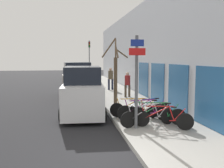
% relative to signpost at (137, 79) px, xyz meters
% --- Properties ---
extents(ground_plane, '(80.00, 80.00, 0.00)m').
position_rel_signpost_xyz_m(ground_plane, '(-1.60, 8.70, -1.96)').
color(ground_plane, black).
extents(sidewalk_curb, '(3.20, 32.00, 0.15)m').
position_rel_signpost_xyz_m(sidewalk_curb, '(1.00, 11.50, -1.88)').
color(sidewalk_curb, '#9E9B93').
rests_on(sidewalk_curb, ground).
extents(building_facade, '(0.23, 32.00, 6.50)m').
position_rel_signpost_xyz_m(building_facade, '(2.75, 11.39, 1.27)').
color(building_facade, '#B2B7C1').
rests_on(building_facade, ground).
extents(signpost, '(0.60, 0.13, 3.34)m').
position_rel_signpost_xyz_m(signpost, '(0.00, 0.00, 0.00)').
color(signpost, '#595B60').
rests_on(signpost, sidewalk_curb).
extents(bicycle_0, '(1.94, 1.02, 0.85)m').
position_rel_signpost_xyz_m(bicycle_0, '(0.93, -0.21, -1.44)').
color(bicycle_0, black).
rests_on(bicycle_0, sidewalk_curb).
extents(bicycle_1, '(2.23, 0.51, 0.85)m').
position_rel_signpost_xyz_m(bicycle_1, '(0.53, 0.18, -1.44)').
color(bicycle_1, black).
rests_on(bicycle_1, sidewalk_curb).
extents(bicycle_2, '(1.97, 0.86, 0.87)m').
position_rel_signpost_xyz_m(bicycle_2, '(1.00, 0.43, -1.44)').
color(bicycle_2, black).
rests_on(bicycle_2, sidewalk_curb).
extents(bicycle_3, '(2.22, 0.44, 0.90)m').
position_rel_signpost_xyz_m(bicycle_3, '(0.62, 0.95, -1.42)').
color(bicycle_3, black).
rests_on(bicycle_3, sidewalk_curb).
extents(bicycle_4, '(2.08, 0.78, 0.87)m').
position_rel_signpost_xyz_m(bicycle_4, '(0.94, 1.32, -1.43)').
color(bicycle_4, black).
rests_on(bicycle_4, sidewalk_curb).
extents(bicycle_5, '(2.10, 0.76, 0.86)m').
position_rel_signpost_xyz_m(bicycle_5, '(0.39, 1.54, -1.44)').
color(bicycle_5, black).
rests_on(bicycle_5, sidewalk_curb).
extents(parked_car_0, '(2.20, 4.72, 2.30)m').
position_rel_signpost_xyz_m(parked_car_0, '(-1.73, 3.22, -0.90)').
color(parked_car_0, silver).
rests_on(parked_car_0, ground).
extents(parked_car_1, '(2.19, 4.74, 2.42)m').
position_rel_signpost_xyz_m(parked_car_1, '(-1.84, 8.45, -0.86)').
color(parked_car_1, gray).
rests_on(parked_car_1, ground).
extents(pedestrian_near, '(0.42, 0.36, 1.64)m').
position_rel_signpost_xyz_m(pedestrian_near, '(1.40, 7.22, -0.86)').
color(pedestrian_near, '#4C3D2D').
rests_on(pedestrian_near, sidewalk_curb).
extents(pedestrian_far, '(0.46, 0.40, 1.78)m').
position_rel_signpost_xyz_m(pedestrian_far, '(0.95, 11.19, -0.78)').
color(pedestrian_far, '#1E2338').
rests_on(pedestrian_far, sidewalk_curb).
extents(street_tree, '(1.46, 1.43, 3.59)m').
position_rel_signpost_xyz_m(street_tree, '(0.03, 4.17, -0.15)').
color(street_tree, brown).
rests_on(street_tree, sidewalk_curb).
extents(traffic_light, '(0.20, 0.30, 4.50)m').
position_rel_signpost_xyz_m(traffic_light, '(-0.07, 19.38, 1.08)').
color(traffic_light, '#595B60').
rests_on(traffic_light, sidewalk_curb).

